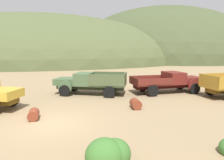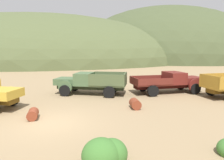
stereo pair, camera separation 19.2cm
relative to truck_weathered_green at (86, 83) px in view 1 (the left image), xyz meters
The scene contains 8 objects.
ground_plane 7.30m from the truck_weathered_green, 100.85° to the right, with size 300.00×300.00×0.00m, color #937A56.
hill_far_right 63.31m from the truck_weathered_green, 108.08° to the left, with size 105.17×81.68×32.98m, color #4C5633.
hill_center 79.90m from the truck_weathered_green, 68.63° to the left, with size 80.11×87.99×45.02m, color #424C2D.
truck_weathered_green is the anchor object (origin of this frame).
truck_oxblood 7.89m from the truck_weathered_green, ahead, with size 6.83×3.39×1.89m.
oil_drum_foreground 6.92m from the truck_weathered_green, 111.63° to the right, with size 0.73×1.01×0.56m.
oil_drum_spare 5.93m from the truck_weathered_green, 52.96° to the right, with size 0.70×0.96×0.64m.
bush_back_edge 11.18m from the truck_weathered_green, 82.75° to the right, with size 1.58×1.26×1.19m.
Camera 1 is at (2.44, -10.19, 3.79)m, focal length 31.69 mm.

